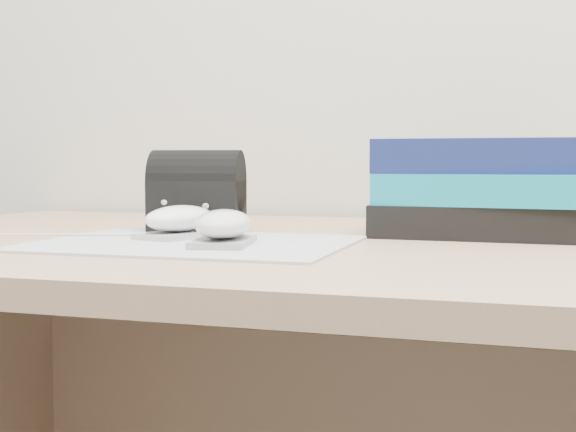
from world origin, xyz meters
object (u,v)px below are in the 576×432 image
(mouse_rear, at_px, (180,221))
(mouse_front, at_px, (223,227))
(desk, at_px, (414,414))
(pouch, at_px, (197,192))
(book_stack, at_px, (479,188))

(mouse_rear, xyz_separation_m, mouse_front, (0.09, -0.07, 0.00))
(desk, height_order, pouch, pouch)
(desk, bearing_deg, mouse_front, -136.32)
(mouse_rear, distance_m, book_stack, 0.40)
(mouse_front, bearing_deg, book_stack, 43.30)
(book_stack, height_order, pouch, book_stack)
(pouch, bearing_deg, book_stack, 11.00)
(desk, relative_size, pouch, 11.47)
(mouse_rear, bearing_deg, desk, 22.66)
(desk, xyz_separation_m, mouse_rear, (-0.28, -0.12, 0.26))
(book_stack, xyz_separation_m, pouch, (-0.38, -0.07, -0.01))
(mouse_rear, distance_m, pouch, 0.12)
(mouse_rear, xyz_separation_m, pouch, (-0.03, 0.11, 0.03))
(mouse_rear, height_order, pouch, pouch)
(mouse_rear, relative_size, mouse_front, 1.00)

